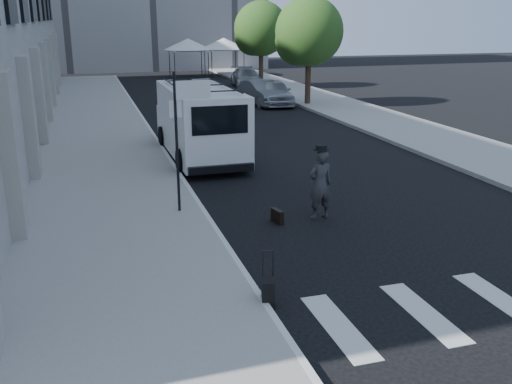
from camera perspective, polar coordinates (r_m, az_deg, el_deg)
ground at (r=12.57m, az=6.67°, el=-5.91°), size 120.00×120.00×0.00m
sidewalk_left at (r=27.02m, az=-15.62°, el=6.20°), size 4.50×48.00×0.15m
sidewalk_right at (r=33.86m, az=7.38°, el=8.77°), size 4.00×56.00×0.15m
sign_pole at (r=14.16m, az=-7.11°, el=7.88°), size 1.03×0.07×3.50m
tree_near at (r=33.08m, az=5.07°, el=15.44°), size 3.80×3.83×6.03m
tree_far at (r=41.58m, az=0.31°, el=15.82°), size 3.80×3.83×6.03m
tent_left at (r=49.41m, az=-6.82°, el=14.44°), size 4.00×4.00×3.20m
tent_right at (r=50.55m, az=-3.24°, el=14.59°), size 4.00×4.00×3.20m
businessman at (r=14.29m, az=6.44°, el=0.74°), size 0.69×0.49×1.78m
briefcase at (r=14.12m, az=2.14°, el=-2.43°), size 0.21×0.46×0.34m
suitcase at (r=10.14m, az=1.21°, el=-10.00°), size 0.31×0.40×1.00m
cargo_van at (r=20.76m, az=-5.71°, el=7.04°), size 2.44×6.77×2.52m
parked_car_a at (r=33.43m, az=1.78°, el=9.95°), size 2.20×4.52×1.49m
parked_car_b at (r=33.48m, az=0.59°, el=9.91°), size 1.98×4.43×1.41m
parked_car_c at (r=42.38m, az=-0.95°, el=11.37°), size 2.38×4.82×1.35m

